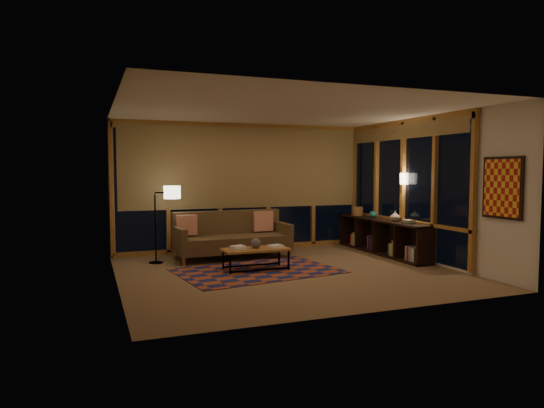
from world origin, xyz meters
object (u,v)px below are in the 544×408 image
object	(u,v)px
floor_lamp	(155,225)
sofa	(233,236)
coffee_table	(256,259)
bookshelf	(381,236)

from	to	relation	value
floor_lamp	sofa	bearing A→B (deg)	-13.25
coffee_table	floor_lamp	world-z (taller)	floor_lamp
sofa	coffee_table	bearing A→B (deg)	-89.42
sofa	coffee_table	xyz separation A→B (m)	(0.06, -1.20, -0.26)
sofa	floor_lamp	xyz separation A→B (m)	(-1.46, 0.06, 0.27)
bookshelf	floor_lamp	bearing A→B (deg)	172.20
coffee_table	floor_lamp	distance (m)	2.04
coffee_table	floor_lamp	bearing A→B (deg)	140.04
floor_lamp	bookshelf	xyz separation A→B (m)	(4.47, -0.61, -0.36)
floor_lamp	bookshelf	world-z (taller)	floor_lamp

